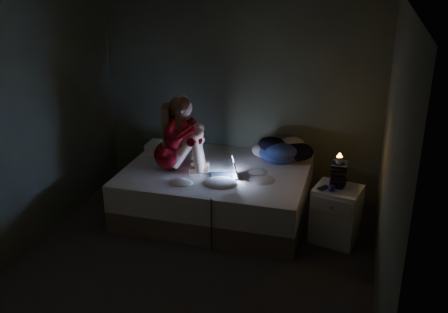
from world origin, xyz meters
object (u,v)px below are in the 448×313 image
at_px(laptop, 223,168).
at_px(woman, 169,133).
at_px(bed, 216,192).
at_px(candle, 339,161).
at_px(phone, 325,189).
at_px(nightstand, 336,214).

bearing_deg(laptop, woman, 155.94).
height_order(bed, candle, candle).
bearing_deg(candle, bed, 172.67).
xyz_separation_m(laptop, candle, (1.28, 0.02, 0.22)).
distance_m(candle, phone, 0.34).
bearing_deg(phone, laptop, -164.52).
height_order(bed, laptop, laptop).
distance_m(laptop, candle, 1.30).
relative_size(laptop, nightstand, 0.52).
bearing_deg(nightstand, phone, -133.97).
height_order(candle, phone, candle).
distance_m(nightstand, phone, 0.36).
distance_m(bed, phone, 1.39).
height_order(nightstand, phone, phone).
bearing_deg(nightstand, bed, -176.81).
bearing_deg(bed, nightstand, -9.65).
bearing_deg(candle, woman, 179.33).
xyz_separation_m(laptop, nightstand, (1.30, -0.04, -0.39)).
height_order(laptop, candle, candle).
bearing_deg(woman, nightstand, -17.36).
xyz_separation_m(laptop, phone, (1.16, -0.13, -0.06)).
height_order(woman, candle, woman).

